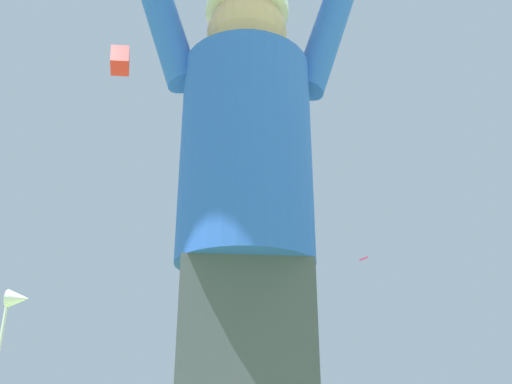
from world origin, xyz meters
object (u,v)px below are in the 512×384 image
Objects in this scene: kite_flyer_person at (246,219)px; distant_kite_yellow_high_left at (205,115)px; distant_kite_red_mid_left at (120,61)px; distant_kite_magenta_low_right at (363,258)px; distant_kite_black_overhead_distant at (207,62)px; marker_flag at (15,309)px.

distant_kite_yellow_high_left reaches higher than kite_flyer_person.
kite_flyer_person is 1.30× the size of distant_kite_red_mid_left.
distant_kite_magenta_low_right is 13.60m from distant_kite_yellow_high_left.
distant_kite_black_overhead_distant reaches higher than kite_flyer_person.
kite_flyer_person is at bearing -82.84° from distant_kite_yellow_high_left.
distant_kite_yellow_high_left is (-9.63, -0.13, 9.61)m from distant_kite_magenta_low_right.
kite_flyer_person is at bearing -61.10° from marker_flag.
distant_kite_yellow_high_left is (2.41, 11.15, 3.79)m from distant_kite_red_mid_left.
distant_kite_magenta_low_right reaches higher than marker_flag.
distant_kite_magenta_low_right is 0.44× the size of distant_kite_black_overhead_distant.
distant_kite_red_mid_left is 17.94m from marker_flag.
kite_flyer_person is 30.94m from distant_kite_magenta_low_right.
kite_flyer_person is at bearing -71.40° from distant_kite_red_mid_left.
distant_kite_red_mid_left is 9.69m from distant_kite_black_overhead_distant.
distant_kite_black_overhead_distant reaches higher than distant_kite_red_mid_left.
distant_kite_magenta_low_right is 0.38× the size of marker_flag.
marker_flag reaches higher than kite_flyer_person.
distant_kite_black_overhead_distant is 26.86m from marker_flag.
distant_kite_red_mid_left is 12.02m from distant_kite_yellow_high_left.
distant_kite_red_mid_left is 0.74× the size of marker_flag.
distant_kite_black_overhead_distant reaches higher than distant_kite_magenta_low_right.
kite_flyer_person is 2.54× the size of distant_kite_magenta_low_right.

